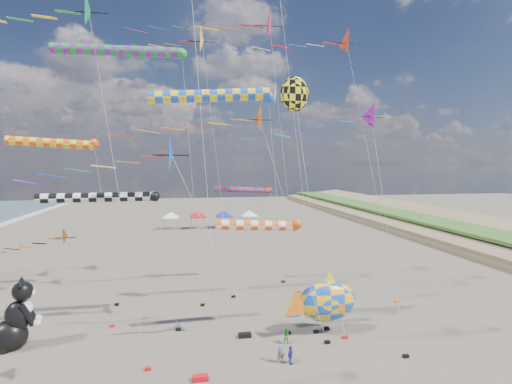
{
  "coord_description": "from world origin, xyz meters",
  "views": [
    {
      "loc": [
        -4.01,
        -16.46,
        12.31
      ],
      "look_at": [
        1.32,
        12.0,
        10.29
      ],
      "focal_mm": 28.0,
      "sensor_mm": 36.0,
      "label": 1
    }
  ],
  "objects_px": {
    "child_green": "(287,336)",
    "parked_car": "(288,224)",
    "child_blue": "(290,355)",
    "fish_inflatable": "(326,301)",
    "cat_inflatable": "(13,314)",
    "person_adult": "(281,351)"
  },
  "relations": [
    {
      "from": "child_green",
      "to": "parked_car",
      "type": "height_order",
      "value": "parked_car"
    },
    {
      "from": "child_blue",
      "to": "fish_inflatable",
      "type": "bearing_deg",
      "value": -4.78
    },
    {
      "from": "child_blue",
      "to": "parked_car",
      "type": "bearing_deg",
      "value": 24.91
    },
    {
      "from": "cat_inflatable",
      "to": "parked_car",
      "type": "bearing_deg",
      "value": 43.45
    },
    {
      "from": "child_blue",
      "to": "parked_car",
      "type": "distance_m",
      "value": 53.32
    },
    {
      "from": "child_green",
      "to": "parked_car",
      "type": "xyz_separation_m",
      "value": [
        13.36,
        48.77,
        0.05
      ]
    },
    {
      "from": "person_adult",
      "to": "parked_car",
      "type": "relative_size",
      "value": 0.44
    },
    {
      "from": "fish_inflatable",
      "to": "person_adult",
      "type": "bearing_deg",
      "value": -140.5
    },
    {
      "from": "cat_inflatable",
      "to": "person_adult",
      "type": "distance_m",
      "value": 17.91
    },
    {
      "from": "child_blue",
      "to": "cat_inflatable",
      "type": "bearing_deg",
      "value": 112.88
    },
    {
      "from": "child_green",
      "to": "child_blue",
      "type": "bearing_deg",
      "value": -90.78
    },
    {
      "from": "fish_inflatable",
      "to": "cat_inflatable",
      "type": "bearing_deg",
      "value": 175.54
    },
    {
      "from": "child_green",
      "to": "child_blue",
      "type": "distance_m",
      "value": 2.76
    },
    {
      "from": "child_blue",
      "to": "parked_car",
      "type": "xyz_separation_m",
      "value": [
        13.87,
        51.48,
        0.02
      ]
    },
    {
      "from": "child_green",
      "to": "child_blue",
      "type": "relative_size",
      "value": 0.95
    },
    {
      "from": "child_green",
      "to": "parked_car",
      "type": "distance_m",
      "value": 50.56
    },
    {
      "from": "fish_inflatable",
      "to": "parked_car",
      "type": "relative_size",
      "value": 1.67
    },
    {
      "from": "person_adult",
      "to": "child_blue",
      "type": "bearing_deg",
      "value": -33.98
    },
    {
      "from": "child_green",
      "to": "child_blue",
      "type": "xyz_separation_m",
      "value": [
        -0.51,
        -2.72,
        0.03
      ]
    },
    {
      "from": "parked_car",
      "to": "fish_inflatable",
      "type": "bearing_deg",
      "value": 168.26
    },
    {
      "from": "person_adult",
      "to": "child_blue",
      "type": "xyz_separation_m",
      "value": [
        0.55,
        -0.24,
        -0.19
      ]
    },
    {
      "from": "cat_inflatable",
      "to": "parked_car",
      "type": "height_order",
      "value": "cat_inflatable"
    }
  ]
}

